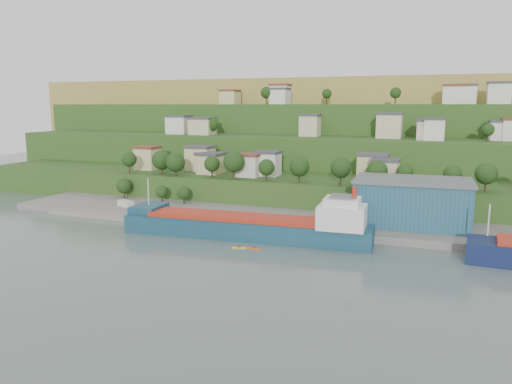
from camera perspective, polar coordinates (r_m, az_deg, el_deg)
The scene contains 10 objects.
ground at distance 123.00m, azimuth -0.74°, elevation -6.45°, with size 500.00×500.00×0.00m, color #4C5D56.
quay at distance 143.97m, azimuth 10.86°, elevation -4.19°, with size 220.00×26.00×4.00m, color slate.
pebble_beach at distance 168.03m, azimuth -15.61°, elevation -2.36°, with size 40.00×18.00×2.40m, color slate.
hillside at distance 283.94m, azimuth 11.86°, elevation 2.71°, with size 360.00×210.93×96.00m.
cargo_ship_near at distance 131.62m, azimuth -0.38°, elevation -4.12°, with size 67.13×14.30×17.12m.
warehouse at distance 143.39m, azimuth 17.39°, elevation -1.08°, with size 31.70×20.16×12.80m.
caravan at distance 168.03m, azimuth -14.67°, elevation -1.41°, with size 6.02×2.51×2.81m, color silver.
dinghy at distance 158.47m, azimuth -12.19°, elevation -2.34°, with size 4.25×1.59×0.85m, color silver.
kayak_orange at distance 122.06m, azimuth -0.19°, elevation -6.45°, with size 3.45×0.83×0.85m.
kayak_yellow at distance 123.06m, azimuth -1.94°, elevation -6.31°, with size 3.65×1.83×0.91m.
Camera 1 is at (43.34, -109.77, 34.64)m, focal length 35.00 mm.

